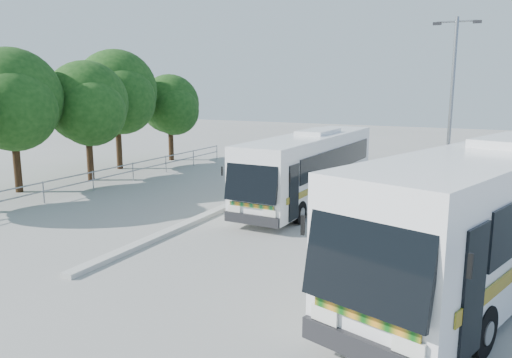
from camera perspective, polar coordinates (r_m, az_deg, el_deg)
The scene contains 10 objects.
ground at distance 17.90m, azimuth -1.43°, elevation -6.12°, with size 100.00×100.00×0.00m, color gray.
kerb_divider at distance 20.65m, azimuth -4.51°, elevation -3.65°, with size 0.40×16.00×0.15m, color #B2B2AD.
railing at distance 26.65m, azimuth -16.66°, elevation 0.65°, with size 0.06×22.00×1.00m.
tree_far_b at distance 26.63m, azimuth -26.08°, elevation 8.31°, with size 5.33×5.03×6.96m.
tree_far_c at distance 28.56m, azimuth -18.69°, elevation 8.29°, with size 4.97×4.69×6.49m.
tree_far_d at distance 32.06m, azimuth -15.58°, elevation 9.66°, with size 5.62×5.30×7.33m.
tree_far_e at distance 35.17m, azimuth -9.74°, elevation 8.43°, with size 4.54×4.28×5.92m.
coach_main at distance 22.19m, azimuth 6.17°, elevation 1.49°, with size 2.67×10.95×3.02m.
coach_adjacent at distance 14.49m, azimuth 25.76°, elevation -3.18°, with size 6.36×13.11×3.59m.
lamppost at distance 23.99m, azimuth 21.42°, elevation 8.24°, with size 1.97×0.23×8.07m.
Camera 1 is at (7.98, -15.17, 5.17)m, focal length 35.00 mm.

